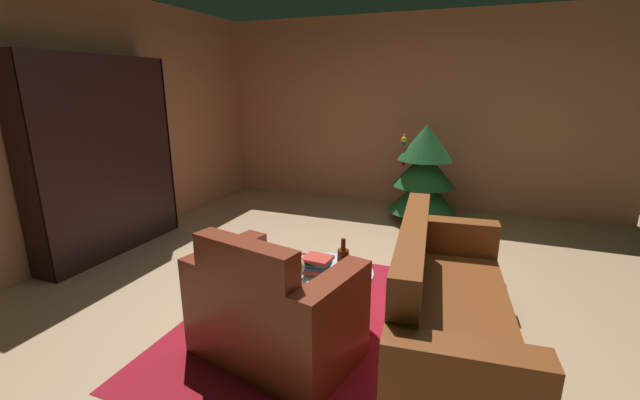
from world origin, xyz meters
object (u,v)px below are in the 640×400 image
coffee_table (327,277)px  bottle_on_table (343,264)px  bookshelf_unit (112,157)px  armchair_red (273,312)px  book_stack_on_table (317,265)px  couch_red (445,315)px  decorated_tree (424,173)px

coffee_table → bottle_on_table: (0.16, -0.10, 0.17)m
bookshelf_unit → armchair_red: bearing=-24.1°
bookshelf_unit → book_stack_on_table: bookshelf_unit is taller
couch_red → coffee_table: 0.84m
armchair_red → book_stack_on_table: (0.17, 0.35, 0.22)m
coffee_table → book_stack_on_table: book_stack_on_table is taller
bookshelf_unit → bottle_on_table: bearing=-15.7°
armchair_red → bottle_on_table: size_ratio=3.85×
coffee_table → decorated_tree: (0.30, 2.84, 0.24)m
couch_red → coffee_table: size_ratio=2.99×
coffee_table → decorated_tree: 2.86m
armchair_red → decorated_tree: decorated_tree is taller
bookshelf_unit → bottle_on_table: size_ratio=6.72×
book_stack_on_table → decorated_tree: decorated_tree is taller
coffee_table → book_stack_on_table: size_ratio=3.24×
armchair_red → book_stack_on_table: armchair_red is taller
book_stack_on_table → decorated_tree: size_ratio=0.16×
armchair_red → coffee_table: 0.48m
coffee_table → book_stack_on_table: bearing=-129.5°
bookshelf_unit → decorated_tree: 3.71m
bookshelf_unit → couch_red: bookshelf_unit is taller
bookshelf_unit → coffee_table: bearing=-14.5°
armchair_red → coffee_table: size_ratio=1.75×
bookshelf_unit → decorated_tree: bearing=35.3°
bookshelf_unit → decorated_tree: size_ratio=1.60×
bookshelf_unit → armchair_red: (2.49, -1.11, -0.71)m
couch_red → armchair_red: bearing=-159.5°
bookshelf_unit → book_stack_on_table: size_ratio=9.91×
coffee_table → bottle_on_table: 0.25m
coffee_table → bottle_on_table: bearing=-33.2°
couch_red → bottle_on_table: couch_red is taller
bookshelf_unit → coffee_table: (2.72, -0.70, -0.60)m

